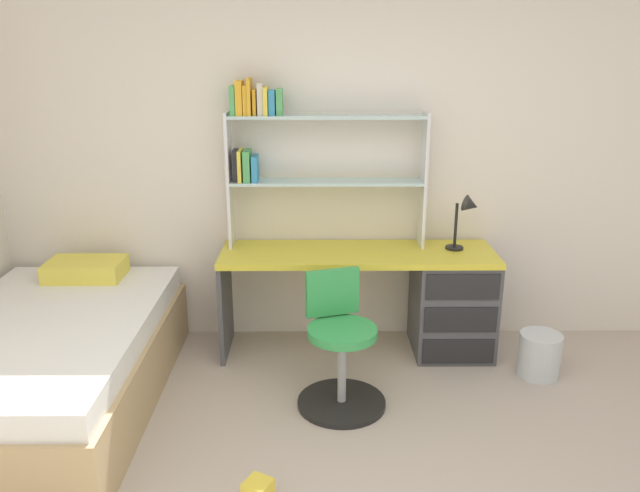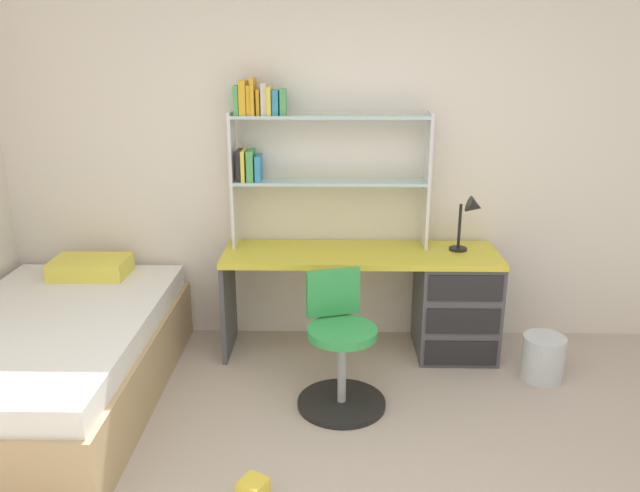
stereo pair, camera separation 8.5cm
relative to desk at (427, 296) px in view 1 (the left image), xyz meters
name	(u,v)px [view 1 (the left image)]	position (x,y,z in m)	size (l,w,h in m)	color
room_shell	(128,176)	(-1.71, -0.82, 0.99)	(5.87, 5.62, 2.79)	silver
desk	(427,296)	(0.00, 0.00, 0.00)	(1.83, 0.54, 0.72)	gold
bookshelf_hutch	(296,147)	(-0.88, 0.15, 0.99)	(1.31, 0.22, 1.11)	silver
desk_lamp	(467,214)	(0.24, 0.02, 0.57)	(0.20, 0.16, 0.38)	black
swivel_chair	(340,355)	(-0.62, -0.69, -0.09)	(0.52, 0.52, 0.79)	black
bed_platform	(49,363)	(-2.31, -0.69, -0.13)	(1.22, 1.96, 0.65)	tan
waste_bin	(539,355)	(0.67, -0.37, -0.26)	(0.27, 0.27, 0.29)	silver
toy_block_yellow_1	(258,492)	(-1.03, -1.55, -0.34)	(0.12, 0.12, 0.12)	gold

